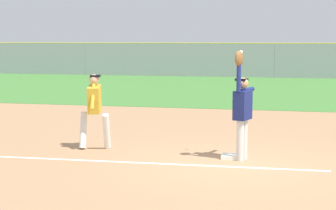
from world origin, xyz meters
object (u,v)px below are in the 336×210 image
parked_car_white (295,65)px  fielder (242,107)px  parked_car_tan (227,65)px  first_base (231,156)px  runner (95,106)px  baseball (241,52)px

parked_car_white → fielder: bearing=-97.7°
parked_car_white → parked_car_tan: bearing=176.9°
first_base → parked_car_tan: bearing=96.8°
parked_car_white → first_base: bearing=-98.2°
parked_car_white → runner: bearing=-104.7°
parked_car_white → baseball: bearing=-97.9°
parked_car_tan → parked_car_white: (4.79, 0.17, 0.00)m
fielder → first_base: bearing=-4.2°
first_base → runner: 3.31m
baseball → parked_car_white: size_ratio=0.02×
baseball → parked_car_tan: 27.81m
runner → parked_car_tan: bearing=79.3°
runner → parked_car_tan: 27.42m
runner → baseball: baseball is taller
first_base → fielder: size_ratio=0.17×
baseball → parked_car_tan: bearing=97.1°
parked_car_tan → baseball: bearing=-84.2°
first_base → parked_car_tan: size_ratio=0.09×
first_base → parked_car_white: (1.49, 27.91, 0.63)m
first_base → parked_car_white: parked_car_white is taller
baseball → fielder: bearing=-76.5°
first_base → baseball: (0.16, 0.19, 2.20)m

